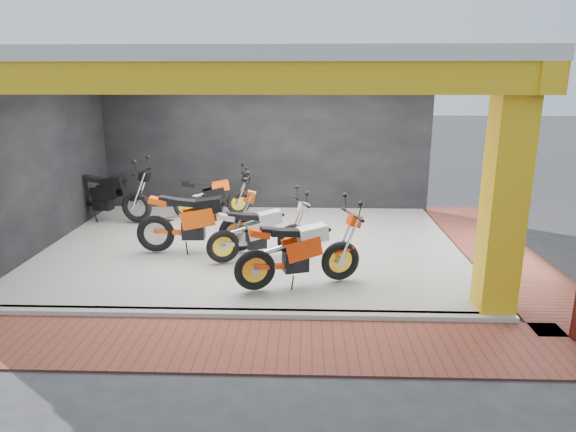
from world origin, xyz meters
name	(u,v)px	position (x,y,z in m)	size (l,w,h in m)	color
ground	(241,289)	(0.00, 0.00, 0.00)	(80.00, 80.00, 0.00)	#2D2D30
showroom_floor	(253,247)	(0.00, 2.00, 0.05)	(8.00, 6.00, 0.10)	silver
showroom_ceiling	(250,61)	(0.00, 2.00, 3.60)	(8.40, 6.40, 0.20)	beige
back_wall	(264,142)	(0.00, 5.10, 1.75)	(8.20, 0.20, 3.50)	black
left_wall	(40,161)	(-4.10, 2.00, 1.75)	(0.20, 6.20, 3.50)	black
corner_column	(505,196)	(3.75, -0.75, 1.75)	(0.50, 0.50, 3.50)	gold
header_beam_front	(225,78)	(0.00, -1.00, 3.30)	(8.40, 0.30, 0.40)	gold
header_beam_right	(471,78)	(4.00, 2.00, 3.30)	(0.30, 6.40, 0.40)	gold
floor_kerb	(232,314)	(0.00, -1.02, 0.05)	(8.00, 0.20, 0.10)	silver
paver_front	(224,344)	(0.00, -1.80, 0.01)	(9.00, 1.40, 0.03)	brown
paver_right	(497,251)	(4.80, 2.00, 0.01)	(1.40, 7.00, 0.03)	brown
moto_hero	(341,242)	(1.60, 0.15, 0.77)	(2.19, 0.81, 1.34)	#ED3A0A
moto_row_a	(293,225)	(0.81, 1.32, 0.71)	(2.00, 0.74, 1.23)	#B3B6BC
moto_row_b	(237,216)	(-0.24, 1.49, 0.82)	(2.37, 0.88, 1.45)	#FB520A
moto_row_c	(238,192)	(-0.57, 4.22, 0.69)	(1.92, 0.71, 1.17)	black
moto_row_d	(136,192)	(-2.78, 3.44, 0.83)	(2.38, 0.88, 1.45)	black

